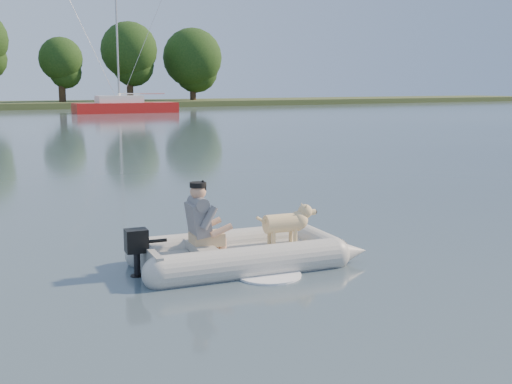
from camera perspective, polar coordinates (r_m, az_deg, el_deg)
water at (r=8.38m, az=4.70°, el=-6.64°), size 160.00×160.00×0.00m
dinghy at (r=8.37m, az=-0.97°, el=-3.07°), size 4.38×3.27×1.21m
man at (r=8.18m, az=-5.02°, el=-2.21°), size 0.69×0.61×0.93m
dog at (r=8.64m, az=2.36°, el=-3.07°), size 0.83×0.39×0.54m
outboard_motor at (r=8.03m, az=-10.55°, el=-5.51°), size 0.39×0.29×0.68m
sailboat at (r=55.13m, az=-11.59°, el=7.43°), size 8.66×3.14×11.68m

